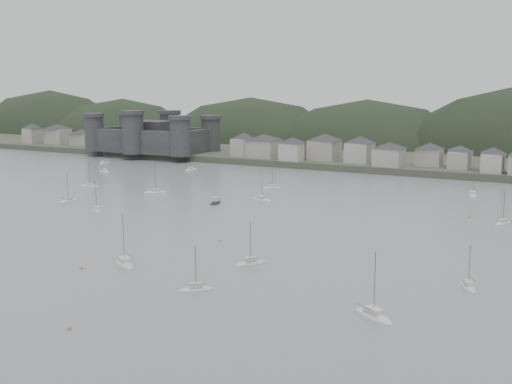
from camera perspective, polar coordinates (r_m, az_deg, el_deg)
The scene contains 8 objects.
ground at distance 129.61m, azimuth -16.18°, elevation -7.51°, with size 900.00×900.00×0.00m, color slate.
far_shore_land at distance 394.01m, azimuth 15.50°, elevation 4.06°, with size 900.00×250.00×3.00m, color #383D2D.
forested_ridge at distance 369.56m, azimuth 15.23°, elevation 1.73°, with size 851.55×103.94×102.57m.
castle at distance 339.71m, azimuth -9.43°, elevation 5.05°, with size 66.00×43.00×20.00m.
waterfront_town at distance 274.78m, azimuth 20.52°, elevation 3.03°, with size 451.48×28.46×12.92m.
moored_fleet at distance 189.52m, azimuth -6.19°, elevation -1.74°, with size 238.80×147.50×12.84m.
motor_launch_far at distance 201.89m, azimuth -3.70°, elevation -0.96°, with size 4.05×7.50×3.71m.
mooring_buoys at distance 158.89m, azimuth -3.62°, elevation -3.93°, with size 187.08×117.53×0.70m.
Camera 1 is at (88.19, -87.33, 37.33)m, focal length 43.98 mm.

